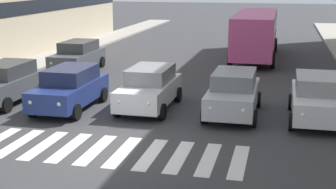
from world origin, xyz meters
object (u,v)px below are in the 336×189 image
(car_0, at_px, (317,98))
(car_2, at_px, (150,88))
(car_3, at_px, (70,88))
(car_1, at_px, (233,93))
(car_4, at_px, (5,82))
(car_row2_0, at_px, (78,56))
(bus_behind_traffic, at_px, (256,30))

(car_0, relative_size, car_2, 1.00)
(car_3, bearing_deg, car_1, -174.33)
(car_4, bearing_deg, car_2, -175.76)
(car_3, xyz_separation_m, car_4, (3.15, -0.33, 0.00))
(car_4, xyz_separation_m, car_row2_0, (-0.08, -7.55, 0.00))
(car_3, height_order, car_row2_0, same)
(car_3, relative_size, car_4, 1.00)
(car_0, bearing_deg, car_3, 3.41)
(car_1, distance_m, car_row2_0, 12.09)
(car_3, distance_m, bus_behind_traffic, 16.32)
(car_1, xyz_separation_m, bus_behind_traffic, (-0.00, -14.23, 0.97))
(car_0, distance_m, bus_behind_traffic, 14.68)
(car_0, height_order, car_row2_0, same)
(car_3, xyz_separation_m, car_row2_0, (3.07, -7.88, 0.00))
(car_row2_0, relative_size, bus_behind_traffic, 0.42)
(bus_behind_traffic, bearing_deg, car_1, 90.00)
(car_1, relative_size, car_3, 1.00)
(car_1, height_order, car_2, same)
(car_3, xyz_separation_m, bus_behind_traffic, (-6.63, -14.89, 0.97))
(car_1, relative_size, car_4, 1.00)
(car_2, bearing_deg, car_4, 4.24)
(car_2, bearing_deg, bus_behind_traffic, -103.76)
(car_1, height_order, car_4, same)
(car_1, distance_m, car_3, 6.66)
(car_0, bearing_deg, car_row2_0, -29.59)
(car_1, height_order, car_3, same)
(car_0, relative_size, car_1, 1.00)
(car_2, relative_size, car_row2_0, 1.00)
(car_1, height_order, bus_behind_traffic, bus_behind_traffic)
(car_2, bearing_deg, car_0, 178.13)
(car_0, height_order, car_1, same)
(bus_behind_traffic, bearing_deg, car_2, 76.24)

